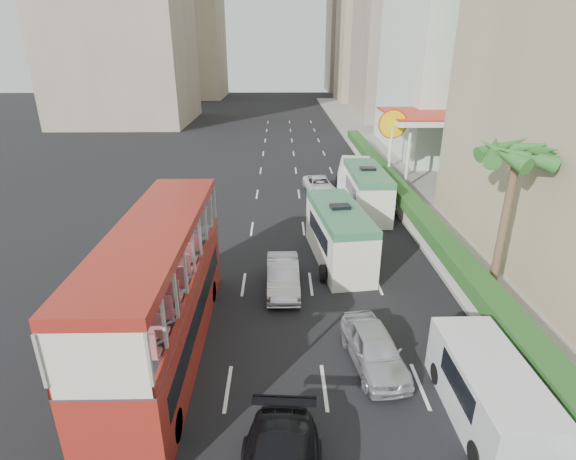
{
  "coord_description": "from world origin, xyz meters",
  "views": [
    {
      "loc": [
        -1.81,
        -13.77,
        10.51
      ],
      "look_at": [
        -1.5,
        4.0,
        3.2
      ],
      "focal_mm": 28.0,
      "sensor_mm": 36.0,
      "label": 1
    }
  ],
  "objects_px": {
    "minibus_near": "(339,235)",
    "palm_tree": "(504,225)",
    "van_asset": "(319,192)",
    "panel_van_far": "(354,178)",
    "double_decker_bus": "(162,292)",
    "car_silver_lane_b": "(373,364)",
    "shell_station": "(423,147)",
    "minibus_far": "(366,191)",
    "car_silver_lane_a": "(283,289)",
    "panel_van_near": "(488,393)"
  },
  "relations": [
    {
      "from": "car_silver_lane_a",
      "to": "panel_van_far",
      "type": "height_order",
      "value": "panel_van_far"
    },
    {
      "from": "double_decker_bus",
      "to": "palm_tree",
      "type": "bearing_deg",
      "value": 16.16
    },
    {
      "from": "double_decker_bus",
      "to": "car_silver_lane_b",
      "type": "height_order",
      "value": "double_decker_bus"
    },
    {
      "from": "car_silver_lane_a",
      "to": "palm_tree",
      "type": "height_order",
      "value": "palm_tree"
    },
    {
      "from": "car_silver_lane_a",
      "to": "shell_station",
      "type": "bearing_deg",
      "value": 56.54
    },
    {
      "from": "minibus_near",
      "to": "palm_tree",
      "type": "height_order",
      "value": "palm_tree"
    },
    {
      "from": "minibus_near",
      "to": "panel_van_far",
      "type": "bearing_deg",
      "value": 70.26
    },
    {
      "from": "van_asset",
      "to": "panel_van_far",
      "type": "bearing_deg",
      "value": -9.68
    },
    {
      "from": "van_asset",
      "to": "minibus_near",
      "type": "relative_size",
      "value": 0.64
    },
    {
      "from": "car_silver_lane_a",
      "to": "car_silver_lane_b",
      "type": "xyz_separation_m",
      "value": [
        3.17,
        -5.41,
        0.0
      ]
    },
    {
      "from": "minibus_near",
      "to": "panel_van_near",
      "type": "relative_size",
      "value": 1.32
    },
    {
      "from": "car_silver_lane_b",
      "to": "minibus_far",
      "type": "xyz_separation_m",
      "value": [
        2.51,
        15.82,
        1.47
      ]
    },
    {
      "from": "panel_van_near",
      "to": "panel_van_far",
      "type": "distance_m",
      "value": 22.82
    },
    {
      "from": "double_decker_bus",
      "to": "palm_tree",
      "type": "xyz_separation_m",
      "value": [
        13.8,
        4.0,
        0.85
      ]
    },
    {
      "from": "palm_tree",
      "to": "minibus_far",
      "type": "bearing_deg",
      "value": 109.32
    },
    {
      "from": "car_silver_lane_a",
      "to": "panel_van_near",
      "type": "distance_m",
      "value": 10.07
    },
    {
      "from": "car_silver_lane_a",
      "to": "van_asset",
      "type": "height_order",
      "value": "car_silver_lane_a"
    },
    {
      "from": "panel_van_near",
      "to": "shell_station",
      "type": "height_order",
      "value": "shell_station"
    },
    {
      "from": "car_silver_lane_a",
      "to": "panel_van_near",
      "type": "bearing_deg",
      "value": -54.0
    },
    {
      "from": "van_asset",
      "to": "double_decker_bus",
      "type": "bearing_deg",
      "value": -118.13
    },
    {
      "from": "minibus_near",
      "to": "panel_van_near",
      "type": "xyz_separation_m",
      "value": [
        3.12,
        -10.95,
        -0.46
      ]
    },
    {
      "from": "minibus_far",
      "to": "panel_van_far",
      "type": "bearing_deg",
      "value": 90.63
    },
    {
      "from": "panel_van_far",
      "to": "palm_tree",
      "type": "xyz_separation_m",
      "value": [
        3.97,
        -15.38,
        2.26
      ]
    },
    {
      "from": "double_decker_bus",
      "to": "car_silver_lane_a",
      "type": "height_order",
      "value": "double_decker_bus"
    },
    {
      "from": "double_decker_bus",
      "to": "shell_station",
      "type": "bearing_deg",
      "value": 55.18
    },
    {
      "from": "minibus_near",
      "to": "shell_station",
      "type": "bearing_deg",
      "value": 53.19
    },
    {
      "from": "van_asset",
      "to": "panel_van_near",
      "type": "relative_size",
      "value": 0.84
    },
    {
      "from": "panel_van_near",
      "to": "palm_tree",
      "type": "relative_size",
      "value": 0.78
    },
    {
      "from": "car_silver_lane_b",
      "to": "panel_van_near",
      "type": "height_order",
      "value": "panel_van_near"
    },
    {
      "from": "minibus_near",
      "to": "panel_van_far",
      "type": "xyz_separation_m",
      "value": [
        2.65,
        11.87,
        -0.34
      ]
    },
    {
      "from": "double_decker_bus",
      "to": "panel_van_far",
      "type": "height_order",
      "value": "double_decker_bus"
    },
    {
      "from": "double_decker_bus",
      "to": "car_silver_lane_a",
      "type": "relative_size",
      "value": 2.64
    },
    {
      "from": "minibus_near",
      "to": "palm_tree",
      "type": "relative_size",
      "value": 1.03
    },
    {
      "from": "double_decker_bus",
      "to": "panel_van_far",
      "type": "xyz_separation_m",
      "value": [
        9.83,
        19.38,
        -1.41
      ]
    },
    {
      "from": "van_asset",
      "to": "shell_station",
      "type": "bearing_deg",
      "value": 13.95
    },
    {
      "from": "car_silver_lane_a",
      "to": "double_decker_bus",
      "type": "bearing_deg",
      "value": -134.12
    },
    {
      "from": "van_asset",
      "to": "minibus_near",
      "type": "distance_m",
      "value": 12.04
    },
    {
      "from": "palm_tree",
      "to": "car_silver_lane_a",
      "type": "bearing_deg",
      "value": 176.6
    },
    {
      "from": "minibus_far",
      "to": "van_asset",
      "type": "bearing_deg",
      "value": 120.83
    },
    {
      "from": "car_silver_lane_b",
      "to": "minibus_near",
      "type": "bearing_deg",
      "value": 83.4
    },
    {
      "from": "car_silver_lane_a",
      "to": "shell_station",
      "type": "distance_m",
      "value": 22.02
    },
    {
      "from": "minibus_far",
      "to": "panel_van_far",
      "type": "xyz_separation_m",
      "value": [
        -0.12,
        4.41,
        -0.35
      ]
    },
    {
      "from": "double_decker_bus",
      "to": "car_silver_lane_b",
      "type": "bearing_deg",
      "value": -6.49
    },
    {
      "from": "van_asset",
      "to": "palm_tree",
      "type": "relative_size",
      "value": 0.66
    },
    {
      "from": "car_silver_lane_a",
      "to": "minibus_far",
      "type": "bearing_deg",
      "value": 60.4
    },
    {
      "from": "panel_van_near",
      "to": "palm_tree",
      "type": "bearing_deg",
      "value": 64.16
    },
    {
      "from": "car_silver_lane_a",
      "to": "van_asset",
      "type": "relative_size",
      "value": 0.99
    },
    {
      "from": "car_silver_lane_b",
      "to": "minibus_near",
      "type": "height_order",
      "value": "minibus_near"
    },
    {
      "from": "palm_tree",
      "to": "shell_station",
      "type": "relative_size",
      "value": 0.8
    },
    {
      "from": "minibus_near",
      "to": "shell_station",
      "type": "relative_size",
      "value": 0.83
    }
  ]
}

